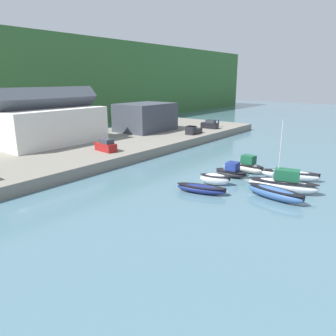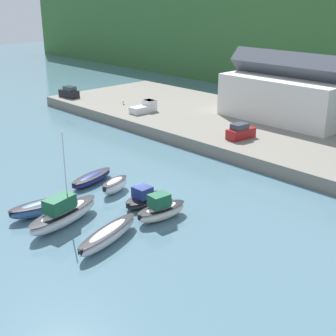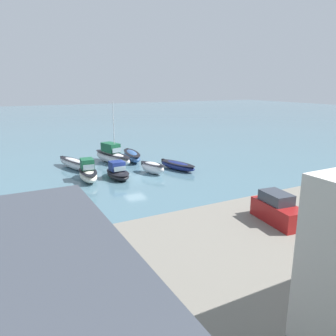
% 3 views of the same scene
% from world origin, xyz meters
% --- Properties ---
extents(ground_plane, '(320.00, 320.00, 0.00)m').
position_xyz_m(ground_plane, '(0.00, 0.00, 0.00)').
color(ground_plane, slate).
extents(moored_boat_0, '(3.44, 6.69, 1.07)m').
position_xyz_m(moored_boat_0, '(-6.86, -1.31, 0.57)').
color(moored_boat_0, navy).
rests_on(moored_boat_0, ground_plane).
extents(moored_boat_1, '(2.74, 4.37, 1.56)m').
position_xyz_m(moored_boat_1, '(-2.91, -0.98, 0.82)').
color(moored_boat_1, silver).
rests_on(moored_boat_1, ground_plane).
extents(moored_boat_2, '(2.51, 4.81, 2.16)m').
position_xyz_m(moored_boat_2, '(1.92, -0.92, 0.76)').
color(moored_boat_2, black).
rests_on(moored_boat_2, ground_plane).
extents(moored_boat_3, '(2.53, 5.66, 2.68)m').
position_xyz_m(moored_boat_3, '(5.41, -1.75, 0.99)').
color(moored_boat_3, white).
rests_on(moored_boat_3, ground_plane).
extents(moored_boat_4, '(3.11, 7.48, 1.46)m').
position_xyz_m(moored_boat_4, '(-3.37, -9.37, 0.77)').
color(moored_boat_4, '#33568E').
rests_on(moored_boat_4, ground_plane).
extents(moored_boat_5, '(4.27, 8.88, 9.04)m').
position_xyz_m(moored_boat_5, '(-0.18, -9.20, 1.11)').
color(moored_boat_5, silver).
rests_on(moored_boat_5, ground_plane).
extents(moored_boat_6, '(3.84, 8.08, 1.41)m').
position_xyz_m(moored_boat_6, '(5.56, -8.26, 0.75)').
color(moored_boat_6, silver).
rests_on(moored_boat_6, ground_plane).
extents(parked_car_1, '(2.27, 4.38, 2.16)m').
position_xyz_m(parked_car_1, '(-2.64, 20.82, 2.59)').
color(parked_car_1, maroon).
rests_on(parked_car_1, quay_promenade).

